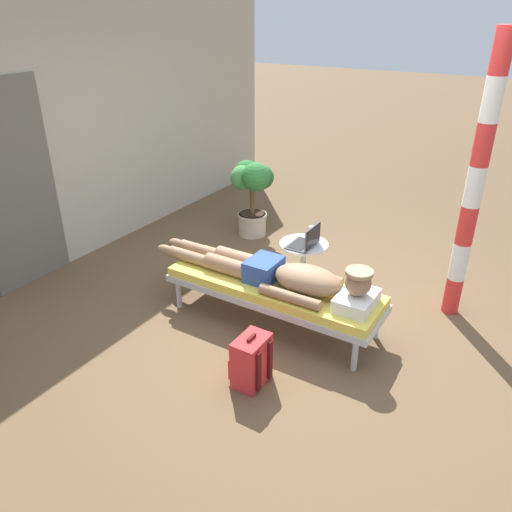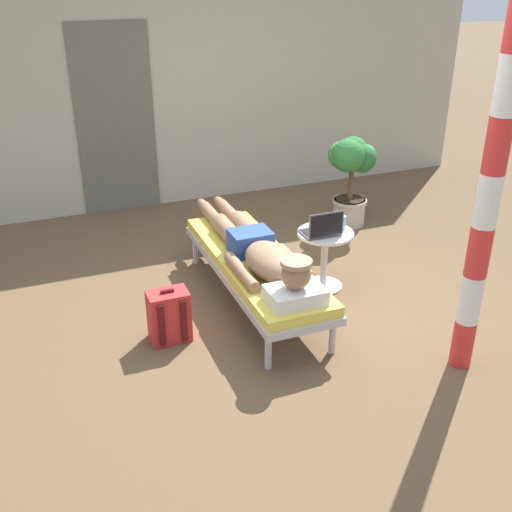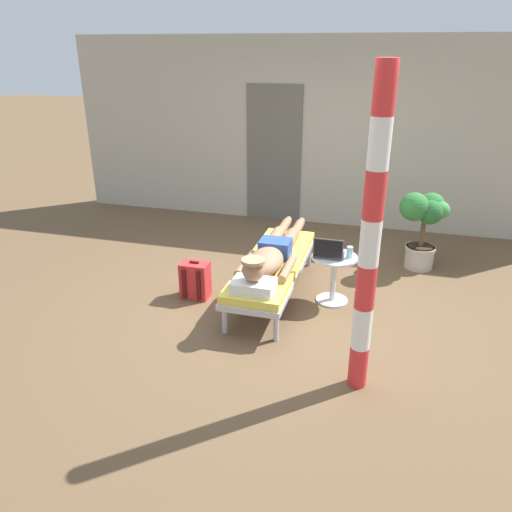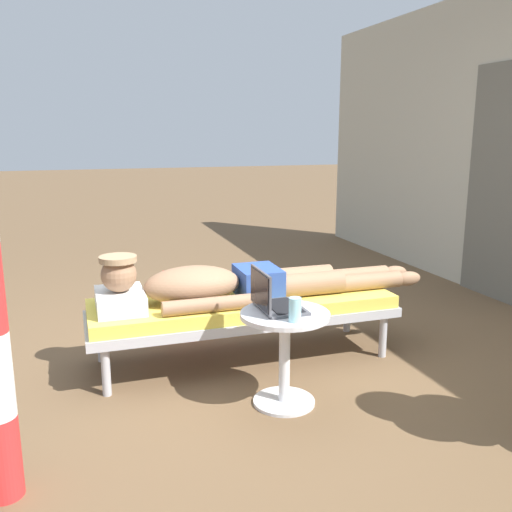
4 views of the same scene
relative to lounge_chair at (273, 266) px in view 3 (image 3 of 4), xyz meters
The scene contains 11 objects.
ground_plane 0.41m from the lounge_chair, 51.83° to the right, with size 40.00×40.00×0.00m, color brown.
house_wall_back 2.83m from the lounge_chair, 90.00° to the left, with size 7.60×0.20×2.70m, color #B2AD99.
house_door_panel 2.70m from the lounge_chair, 103.68° to the left, with size 0.84×0.03×2.04m, color #625F54.
lounge_chair is the anchor object (origin of this frame).
person_reclining 0.20m from the lounge_chair, 90.00° to the right, with size 0.53×2.17×0.33m.
side_table 0.65m from the lounge_chair, ahead, with size 0.48×0.48×0.52m.
laptop 0.64m from the lounge_chair, ahead, with size 0.31×0.24×0.23m.
drink_glass 0.84m from the lounge_chair, ahead, with size 0.06×0.06×0.13m, color #99D8E5.
backpack 0.85m from the lounge_chair, 161.46° to the right, with size 0.30×0.26×0.42m.
potted_plant 1.98m from the lounge_chair, 37.50° to the left, with size 0.59×0.58×0.98m.
porch_post 1.92m from the lounge_chair, 52.31° to the right, with size 0.15×0.15×2.47m.
Camera 3 is at (1.00, -4.58, 2.54)m, focal length 34.72 mm.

